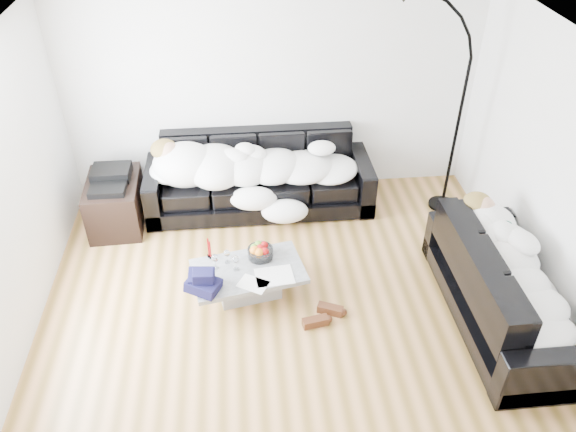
{
  "coord_description": "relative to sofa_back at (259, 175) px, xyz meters",
  "views": [
    {
      "loc": [
        -0.43,
        -4.07,
        4.12
      ],
      "look_at": [
        0.0,
        0.3,
        0.9
      ],
      "focal_mm": 35.0,
      "sensor_mm": 36.0,
      "label": 1
    }
  ],
  "objects": [
    {
      "name": "ground",
      "position": [
        0.21,
        -1.8,
        -0.45
      ],
      "size": [
        5.0,
        5.0,
        0.0
      ],
      "primitive_type": "plane",
      "color": "brown",
      "rests_on": "ground"
    },
    {
      "name": "wall_back",
      "position": [
        0.21,
        0.45,
        0.85
      ],
      "size": [
        5.0,
        0.02,
        2.6
      ],
      "primitive_type": "cube",
      "color": "silver",
      "rests_on": "ground"
    },
    {
      "name": "wall_right",
      "position": [
        2.71,
        -1.8,
        0.85
      ],
      "size": [
        0.02,
        4.5,
        2.6
      ],
      "primitive_type": "cube",
      "color": "silver",
      "rests_on": "ground"
    },
    {
      "name": "ceiling",
      "position": [
        0.21,
        -1.8,
        2.15
      ],
      "size": [
        5.0,
        5.0,
        0.0
      ],
      "primitive_type": "plane",
      "color": "white",
      "rests_on": "ground"
    },
    {
      "name": "sofa_back",
      "position": [
        0.0,
        0.0,
        0.0
      ],
      "size": [
        2.76,
        0.95,
        0.9
      ],
      "primitive_type": "cube",
      "color": "black",
      "rests_on": "ground"
    },
    {
      "name": "sofa_right",
      "position": [
        2.24,
        -2.17,
        -0.02
      ],
      "size": [
        0.91,
        2.12,
        0.86
      ],
      "primitive_type": "cube",
      "rotation": [
        0.0,
        0.0,
        1.57
      ],
      "color": "black",
      "rests_on": "ground"
    },
    {
      "name": "sleeper_back",
      "position": [
        0.0,
        -0.05,
        0.2
      ],
      "size": [
        2.33,
        0.81,
        0.47
      ],
      "primitive_type": null,
      "color": "white",
      "rests_on": "sofa_back"
    },
    {
      "name": "sleeper_right",
      "position": [
        2.24,
        -2.17,
        0.19
      ],
      "size": [
        0.77,
        1.82,
        0.44
      ],
      "primitive_type": null,
      "rotation": [
        0.0,
        0.0,
        1.57
      ],
      "color": "white",
      "rests_on": "sofa_right"
    },
    {
      "name": "teal_cushion",
      "position": [
        2.18,
        -1.51,
        0.27
      ],
      "size": [
        0.42,
        0.38,
        0.2
      ],
      "primitive_type": "ellipsoid",
      "rotation": [
        0.0,
        0.0,
        0.24
      ],
      "color": "#0A4A34",
      "rests_on": "sofa_right"
    },
    {
      "name": "coffee_table",
      "position": [
        -0.21,
        -1.6,
        -0.29
      ],
      "size": [
        1.22,
        0.85,
        0.33
      ],
      "primitive_type": "cube",
      "rotation": [
        0.0,
        0.0,
        0.19
      ],
      "color": "#939699",
      "rests_on": "ground"
    },
    {
      "name": "fruit_bowl",
      "position": [
        -0.07,
        -1.41,
        -0.04
      ],
      "size": [
        0.32,
        0.32,
        0.17
      ],
      "primitive_type": "cylinder",
      "rotation": [
        0.0,
        0.0,
        -0.2
      ],
      "color": "white",
      "rests_on": "coffee_table"
    },
    {
      "name": "wine_glass_a",
      "position": [
        -0.41,
        -1.47,
        -0.05
      ],
      "size": [
        0.08,
        0.08,
        0.16
      ],
      "primitive_type": "cylinder",
      "rotation": [
        0.0,
        0.0,
        -0.29
      ],
      "color": "white",
      "rests_on": "coffee_table"
    },
    {
      "name": "wine_glass_b",
      "position": [
        -0.53,
        -1.54,
        -0.04
      ],
      "size": [
        0.09,
        0.09,
        0.17
      ],
      "primitive_type": "cylinder",
      "rotation": [
        0.0,
        0.0,
        0.22
      ],
      "color": "white",
      "rests_on": "coffee_table"
    },
    {
      "name": "wine_glass_c",
      "position": [
        -0.33,
        -1.58,
        -0.04
      ],
      "size": [
        0.08,
        0.08,
        0.17
      ],
      "primitive_type": "cylinder",
      "rotation": [
        0.0,
        0.0,
        0.03
      ],
      "color": "white",
      "rests_on": "coffee_table"
    },
    {
      "name": "candle_left",
      "position": [
        -0.6,
        -1.36,
        -0.01
      ],
      "size": [
        0.05,
        0.05,
        0.23
      ],
      "primitive_type": "cylinder",
      "rotation": [
        0.0,
        0.0,
        -0.22
      ],
      "color": "maroon",
      "rests_on": "coffee_table"
    },
    {
      "name": "candle_right",
      "position": [
        -0.58,
        -1.38,
        -0.02
      ],
      "size": [
        0.05,
        0.05,
        0.21
      ],
      "primitive_type": "cylinder",
      "rotation": [
        0.0,
        0.0,
        0.2
      ],
      "color": "maroon",
      "rests_on": "coffee_table"
    },
    {
      "name": "newspaper_a",
      "position": [
        0.05,
        -1.73,
        -0.12
      ],
      "size": [
        0.4,
        0.32,
        0.01
      ],
      "primitive_type": "cube",
      "rotation": [
        0.0,
        0.0,
        0.1
      ],
      "color": "silver",
      "rests_on": "coffee_table"
    },
    {
      "name": "newspaper_b",
      "position": [
        -0.17,
        -1.82,
        -0.12
      ],
      "size": [
        0.35,
        0.32,
        0.01
      ],
      "primitive_type": "cube",
      "rotation": [
        0.0,
        0.0,
        -0.53
      ],
      "color": "silver",
      "rests_on": "coffee_table"
    },
    {
      "name": "navy_jacket",
      "position": [
        -0.64,
        -1.8,
        0.04
      ],
      "size": [
        0.35,
        0.3,
        0.16
      ],
      "primitive_type": null,
      "rotation": [
        0.0,
        0.0,
        -0.1
      ],
      "color": "black",
      "rests_on": "coffee_table"
    },
    {
      "name": "shoes",
      "position": [
        0.5,
        -2.04,
        -0.4
      ],
      "size": [
        0.44,
        0.32,
        0.1
      ],
      "primitive_type": null,
      "rotation": [
        0.0,
        0.0,
        -0.02
      ],
      "color": "#472311",
      "rests_on": "ground"
    },
    {
      "name": "av_cabinet",
      "position": [
        -1.73,
        -0.23,
        -0.15
      ],
      "size": [
        0.63,
        0.89,
        0.59
      ],
      "primitive_type": "cube",
      "rotation": [
        0.0,
        0.0,
        0.04
      ],
      "color": "black",
      "rests_on": "ground"
    },
    {
      "name": "stereo",
      "position": [
        -1.73,
        -0.23,
        0.21
      ],
      "size": [
        0.44,
        0.34,
        0.13
      ],
      "primitive_type": "cube",
      "rotation": [
        0.0,
        0.0,
        -0.01
      ],
      "color": "black",
      "rests_on": "av_cabinet"
    },
    {
      "name": "floor_lamp",
      "position": [
        2.31,
        -0.24,
        0.74
      ],
      "size": [
        0.93,
        0.56,
        2.38
      ],
      "primitive_type": null,
      "rotation": [
        0.0,
        0.0,
        0.27
      ],
      "color": "black",
      "rests_on": "ground"
    }
  ]
}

